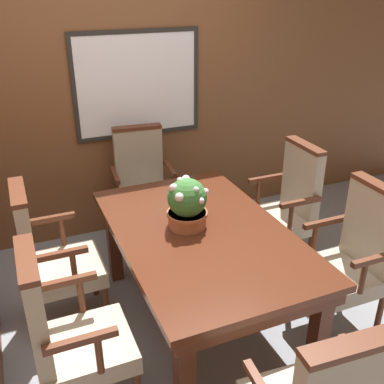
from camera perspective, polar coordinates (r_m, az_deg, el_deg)
name	(u,v)px	position (r m, az deg, el deg)	size (l,w,h in m)	color
ground_plane	(182,336)	(3.12, -1.28, -17.82)	(14.00, 14.00, 0.00)	gray
wall_back	(110,98)	(3.92, -10.40, 11.62)	(7.20, 0.08, 2.45)	brown
dining_table	(201,244)	(2.86, 1.19, -6.56)	(1.02, 1.63, 0.72)	#4C2314
chair_left_far	(49,256)	(3.04, -17.65, -7.72)	(0.49, 0.50, 1.02)	#562B19
chair_left_near	(66,333)	(2.44, -15.69, -16.88)	(0.49, 0.50, 1.02)	#562B19
chair_right_far	(286,205)	(3.60, 11.89, -1.59)	(0.49, 0.51, 1.02)	#562B19
chair_right_near	(351,257)	(3.07, 19.59, -7.74)	(0.49, 0.51, 1.02)	#562B19
chair_head_far	(142,185)	(3.89, -6.32, 0.94)	(0.53, 0.53, 1.02)	#562B19
potted_plant	(187,204)	(2.78, -0.62, -1.48)	(0.26, 0.26, 0.32)	#B2603D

